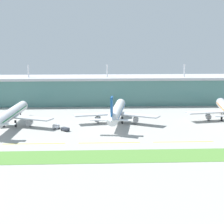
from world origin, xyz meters
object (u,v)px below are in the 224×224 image
at_px(airliner_near, 10,115).
at_px(pushback_tug, 65,129).
at_px(airliner_middle, 117,112).
at_px(baggage_cart, 56,127).

xyz_separation_m(airliner_near, pushback_tug, (30.50, -12.77, -5.35)).
height_order(airliner_middle, pushback_tug, airliner_middle).
bearing_deg(airliner_near, airliner_middle, 6.09).
relative_size(airliner_middle, pushback_tug, 13.53).
distance_m(baggage_cart, pushback_tug, 7.12).
bearing_deg(airliner_middle, baggage_cart, -156.92).
height_order(airliner_near, airliner_middle, same).
height_order(airliner_near, baggage_cart, airliner_near).
distance_m(airliner_middle, baggage_cart, 36.03).
bearing_deg(airliner_near, pushback_tug, -22.73).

